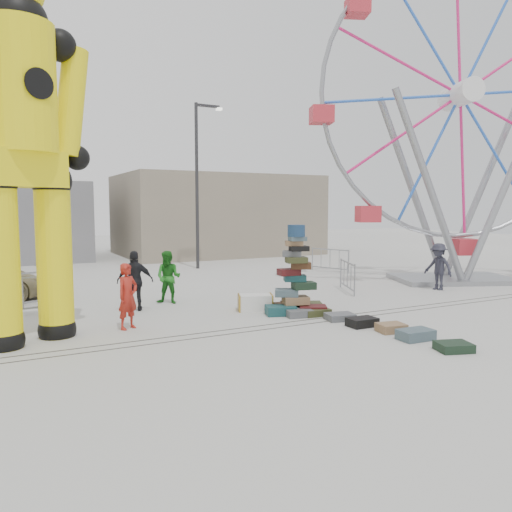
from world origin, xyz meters
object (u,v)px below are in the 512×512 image
barricade_wheel_front (347,276)px  pedestrian_black (135,281)px  lamp_post_right (199,177)px  crash_test_dummy (23,142)px  ferris_wheel (459,120)px  pedestrian_red (128,296)px  lamp_post_left (39,175)px  pedestrian_green (168,277)px  barricade_dummy_b (3,298)px  suitcase_tower (295,289)px  barricade_dummy_c (39,289)px  barricade_wheel_back (330,260)px  pedestrian_grey (438,267)px  steamer_trunk (255,303)px

barricade_wheel_front → pedestrian_black: 7.56m
lamp_post_right → crash_test_dummy: bearing=-127.0°
ferris_wheel → pedestrian_red: 14.91m
lamp_post_left → pedestrian_green: size_ratio=4.83×
barricade_dummy_b → suitcase_tower: bearing=-30.1°
lamp_post_left → suitcase_tower: size_ratio=3.18×
barricade_dummy_c → pedestrian_green: size_ratio=1.21×
lamp_post_left → barricade_wheel_back: lamp_post_left is taller
pedestrian_red → pedestrian_grey: bearing=-26.8°
steamer_trunk → crash_test_dummy: bearing=-151.7°
ferris_wheel → barricade_dummy_b: bearing=-161.2°
lamp_post_right → pedestrian_grey: 12.00m
lamp_post_left → barricade_dummy_c: 9.54m
barricade_dummy_c → pedestrian_black: bearing=-57.1°
suitcase_tower → lamp_post_right: bearing=103.5°
ferris_wheel → pedestrian_grey: ferris_wheel is taller
barricade_wheel_front → lamp_post_right: bearing=38.0°
barricade_dummy_b → barricade_wheel_back: same height
suitcase_tower → lamp_post_left: bearing=133.9°
barricade_dummy_b → crash_test_dummy: bearing=-87.2°
suitcase_tower → pedestrian_black: bearing=169.3°
lamp_post_left → steamer_trunk: (4.75, -12.25, -4.25)m
pedestrian_black → barricade_dummy_b: bearing=4.1°
lamp_post_right → suitcase_tower: bearing=-97.2°
barricade_dummy_c → barricade_wheel_front: 10.23m
pedestrian_grey → lamp_post_left: bearing=-142.6°
ferris_wheel → pedestrian_black: bearing=-158.6°
suitcase_tower → ferris_wheel: size_ratio=0.19×
suitcase_tower → ferris_wheel: 10.92m
barricade_dummy_b → pedestrian_green: pedestrian_green is taller
pedestrian_red → ferris_wheel: bearing=-22.2°
barricade_dummy_b → lamp_post_left: bearing=73.2°
lamp_post_right → barricade_dummy_c: size_ratio=4.00×
barricade_wheel_front → ferris_wheel: bearing=-65.9°
pedestrian_red → pedestrian_green: pedestrian_green is taller
suitcase_tower → crash_test_dummy: size_ratio=0.30×
lamp_post_left → steamer_trunk: lamp_post_left is taller
lamp_post_left → steamer_trunk: bearing=-68.8°
barricade_dummy_c → pedestrian_black: pedestrian_black is taller
crash_test_dummy → barricade_dummy_b: 4.99m
steamer_trunk → ferris_wheel: bearing=29.4°
crash_test_dummy → pedestrian_red: bearing=-19.0°
steamer_trunk → pedestrian_grey: 7.65m
ferris_wheel → pedestrian_black: size_ratio=7.48×
crash_test_dummy → barricade_dummy_c: crash_test_dummy is taller
barricade_wheel_front → lamp_post_left: bearing=64.3°
pedestrian_black → crash_test_dummy: bearing=55.6°
ferris_wheel → barricade_wheel_back: (-2.70, 4.76, -5.92)m
ferris_wheel → barricade_dummy_c: (-15.40, 2.21, -5.92)m
ferris_wheel → barricade_wheel_back: bearing=141.9°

